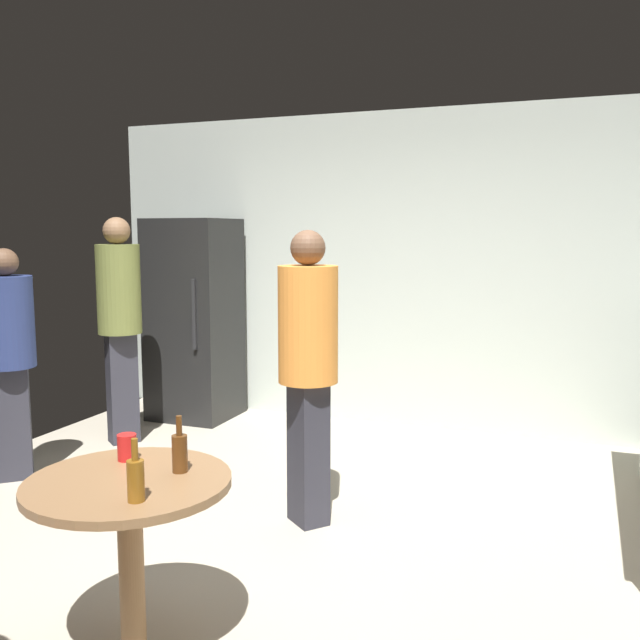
# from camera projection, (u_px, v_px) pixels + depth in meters

# --- Properties ---
(ground_plane) EXTENTS (5.20, 5.20, 0.10)m
(ground_plane) POSITION_uv_depth(u_px,v_px,m) (260.00, 557.00, 3.72)
(ground_plane) COLOR #B2A893
(wall_back) EXTENTS (5.32, 0.06, 2.70)m
(wall_back) POSITION_uv_depth(u_px,v_px,m) (392.00, 271.00, 5.97)
(wall_back) COLOR beige
(wall_back) RESTS_ON ground_plane
(refrigerator) EXTENTS (0.70, 0.68, 1.80)m
(refrigerator) POSITION_uv_depth(u_px,v_px,m) (194.00, 319.00, 6.25)
(refrigerator) COLOR black
(refrigerator) RESTS_ON ground_plane
(foreground_table) EXTENTS (0.80, 0.80, 0.73)m
(foreground_table) POSITION_uv_depth(u_px,v_px,m) (129.00, 505.00, 2.70)
(foreground_table) COLOR olive
(foreground_table) RESTS_ON ground_plane
(beer_bottle_amber) EXTENTS (0.06, 0.06, 0.23)m
(beer_bottle_amber) POSITION_uv_depth(u_px,v_px,m) (136.00, 479.00, 2.45)
(beer_bottle_amber) COLOR #8C5919
(beer_bottle_amber) RESTS_ON foreground_table
(beer_bottle_brown) EXTENTS (0.06, 0.06, 0.23)m
(beer_bottle_brown) POSITION_uv_depth(u_px,v_px,m) (180.00, 452.00, 2.75)
(beer_bottle_brown) COLOR #593314
(beer_bottle_brown) RESTS_ON foreground_table
(plastic_cup_red) EXTENTS (0.08, 0.08, 0.11)m
(plastic_cup_red) POSITION_uv_depth(u_px,v_px,m) (127.00, 447.00, 2.90)
(plastic_cup_red) COLOR red
(plastic_cup_red) RESTS_ON foreground_table
(person_in_orange_shirt) EXTENTS (0.48, 0.48, 1.70)m
(person_in_orange_shirt) POSITION_uv_depth(u_px,v_px,m) (308.00, 355.00, 3.92)
(person_in_orange_shirt) COLOR #2D2D38
(person_in_orange_shirt) RESTS_ON ground_plane
(person_in_olive_shirt) EXTENTS (0.48, 0.48, 1.80)m
(person_in_olive_shirt) POSITION_uv_depth(u_px,v_px,m) (120.00, 312.00, 5.45)
(person_in_olive_shirt) COLOR #2D2D38
(person_in_olive_shirt) RESTS_ON ground_plane
(person_in_navy_shirt) EXTENTS (0.48, 0.48, 1.58)m
(person_in_navy_shirt) POSITION_uv_depth(u_px,v_px,m) (9.00, 346.00, 4.65)
(person_in_navy_shirt) COLOR #2D2D38
(person_in_navy_shirt) RESTS_ON ground_plane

